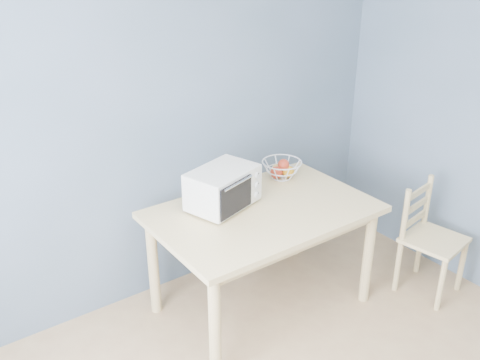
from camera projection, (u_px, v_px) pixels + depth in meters
room at (444, 305)px, 1.66m from camera, size 4.01×4.51×2.61m
dining_table at (263, 223)px, 3.44m from camera, size 1.40×0.90×0.75m
toaster_oven at (221, 188)px, 3.36m from camera, size 0.51×0.43×0.26m
fruit_basket at (281, 169)px, 3.80m from camera, size 0.36×0.36×0.14m
dining_chair at (429, 240)px, 3.73m from camera, size 0.44×0.44×0.80m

